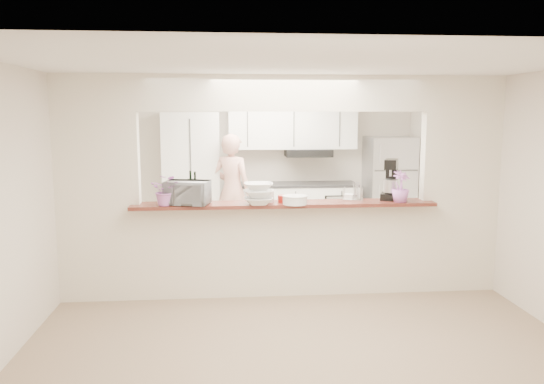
{
  "coord_description": "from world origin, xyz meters",
  "views": [
    {
      "loc": [
        -0.65,
        -5.89,
        2.08
      ],
      "look_at": [
        -0.11,
        0.3,
        1.16
      ],
      "focal_mm": 35.0,
      "sensor_mm": 36.0,
      "label": 1
    }
  ],
  "objects": [
    {
      "name": "kitchen_cabinets",
      "position": [
        -0.19,
        2.72,
        0.97
      ],
      "size": [
        3.15,
        0.62,
        2.25
      ],
      "color": "white",
      "rests_on": "floor"
    },
    {
      "name": "tan_bowl",
      "position": [
        0.15,
        -0.03,
        1.13
      ],
      "size": [
        0.15,
        0.15,
        0.07
      ],
      "primitive_type": "cylinder",
      "color": "beige",
      "rests_on": "bar_counter"
    },
    {
      "name": "wine_bottle_b",
      "position": [
        -1.0,
        0.07,
        1.22
      ],
      "size": [
        0.07,
        0.07,
        0.34
      ],
      "color": "black",
      "rests_on": "bar_counter"
    },
    {
      "name": "partition",
      "position": [
        0.0,
        0.0,
        1.48
      ],
      "size": [
        5.0,
        0.15,
        2.5
      ],
      "color": "white",
      "rests_on": "floor"
    },
    {
      "name": "serving_bowls",
      "position": [
        -0.3,
        -0.17,
        1.21
      ],
      "size": [
        0.33,
        0.33,
        0.23
      ],
      "primitive_type": "imported",
      "rotation": [
        0.0,
        0.0,
        0.03
      ],
      "color": "white",
      "rests_on": "bar_counter"
    },
    {
      "name": "flower_right",
      "position": [
        1.3,
        -0.15,
        1.27
      ],
      "size": [
        0.25,
        0.25,
        0.35
      ],
      "primitive_type": "imported",
      "rotation": [
        0.0,
        0.0,
        0.33
      ],
      "color": "#C268C0",
      "rests_on": "bar_counter"
    },
    {
      "name": "stand_mixer",
      "position": [
        1.26,
        0.06,
        1.3
      ],
      "size": [
        0.31,
        0.37,
        0.47
      ],
      "color": "black",
      "rests_on": "bar_counter"
    },
    {
      "name": "toaster_oven",
      "position": [
        -1.08,
        -0.1,
        1.22
      ],
      "size": [
        0.53,
        0.41,
        0.26
      ],
      "primitive_type": "imported",
      "rotation": [
        0.0,
        0.0,
        -0.21
      ],
      "color": "#A09FA4",
      "rests_on": "bar_counter"
    },
    {
      "name": "bar_counter",
      "position": [
        0.0,
        -0.0,
        0.58
      ],
      "size": [
        3.4,
        0.38,
        1.09
      ],
      "color": "white",
      "rests_on": "floor"
    },
    {
      "name": "utensil_caddy",
      "position": [
        0.8,
        0.02,
        1.18
      ],
      "size": [
        0.26,
        0.2,
        0.21
      ],
      "color": "silver",
      "rests_on": "bar_counter"
    },
    {
      "name": "red_bowl",
      "position": [
        0.01,
        -0.03,
        1.13
      ],
      "size": [
        0.16,
        0.16,
        0.08
      ],
      "primitive_type": "cylinder",
      "color": "maroon",
      "rests_on": "bar_counter"
    },
    {
      "name": "person",
      "position": [
        -0.56,
        2.3,
        0.88
      ],
      "size": [
        0.77,
        0.68,
        1.76
      ],
      "primitive_type": "imported",
      "rotation": [
        0.0,
        0.0,
        2.63
      ],
      "color": "#D59A8A",
      "rests_on": "floor"
    },
    {
      "name": "refrigerator",
      "position": [
        2.05,
        2.65,
        0.85
      ],
      "size": [
        0.75,
        0.7,
        1.7
      ],
      "primitive_type": "cube",
      "color": "#B0B0B5",
      "rests_on": "floor"
    },
    {
      "name": "floor",
      "position": [
        0.0,
        0.0,
        0.0
      ],
      "size": [
        6.0,
        6.0,
        0.0
      ],
      "primitive_type": "plane",
      "color": "#9E876B",
      "rests_on": "ground"
    },
    {
      "name": "tile_overlay",
      "position": [
        0.0,
        1.55,
        0.01
      ],
      "size": [
        5.0,
        2.9,
        0.01
      ],
      "primitive_type": "cube",
      "color": "silver",
      "rests_on": "floor"
    },
    {
      "name": "flower_left",
      "position": [
        -1.3,
        -0.15,
        1.26
      ],
      "size": [
        0.35,
        0.32,
        0.34
      ],
      "primitive_type": "imported",
      "rotation": [
        0.0,
        0.0,
        -0.19
      ],
      "color": "#ED7DE4",
      "rests_on": "bar_counter"
    },
    {
      "name": "plate_stack_a",
      "position": [
        -0.25,
        0.03,
        1.16
      ],
      "size": [
        0.29,
        0.29,
        0.13
      ],
      "color": "white",
      "rests_on": "bar_counter"
    },
    {
      "name": "wine_bottle_a",
      "position": [
        -1.05,
        0.07,
        1.23
      ],
      "size": [
        0.07,
        0.07,
        0.35
      ],
      "color": "black",
      "rests_on": "bar_counter"
    },
    {
      "name": "plate_stack_b",
      "position": [
        0.1,
        -0.19,
        1.14
      ],
      "size": [
        0.28,
        0.28,
        0.1
      ],
      "color": "white",
      "rests_on": "bar_counter"
    }
  ]
}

